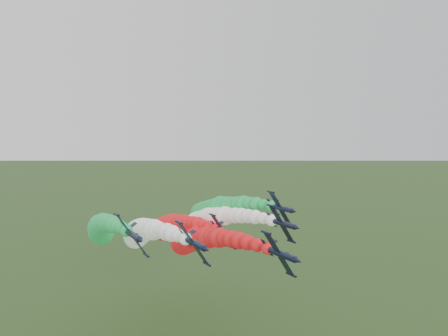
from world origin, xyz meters
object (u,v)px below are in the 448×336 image
at_px(jet_outer_left, 102,228).
at_px(jet_lead, 194,240).
at_px(jet_outer_right, 211,210).
at_px(jet_trail, 169,226).
at_px(jet_inner_left, 141,233).
at_px(jet_inner_right, 206,221).

bearing_deg(jet_outer_left, jet_lead, -38.98).
bearing_deg(jet_outer_right, jet_trail, 163.15).
height_order(jet_lead, jet_outer_right, jet_outer_right).
relative_size(jet_lead, jet_inner_left, 1.00).
bearing_deg(jet_inner_left, jet_lead, -34.77).
height_order(jet_inner_left, jet_outer_left, jet_outer_left).
relative_size(jet_inner_left, jet_trail, 1.00).
distance_m(jet_inner_left, jet_trail, 22.98).
height_order(jet_inner_left, jet_outer_right, jet_outer_right).
height_order(jet_outer_right, jet_trail, jet_outer_right).
xyz_separation_m(jet_inner_left, jet_trail, (14.75, 17.37, -2.94)).
xyz_separation_m(jet_inner_left, jet_inner_right, (21.83, 5.11, 0.27)).
relative_size(jet_lead, jet_inner_right, 1.00).
bearing_deg(jet_lead, jet_inner_right, 53.54).
bearing_deg(jet_trail, jet_inner_left, -130.34).
distance_m(jet_lead, jet_inner_right, 16.74).
height_order(jet_inner_right, jet_trail, jet_inner_right).
bearing_deg(jet_inner_right, jet_lead, -126.46).
bearing_deg(jet_lead, jet_inner_left, 145.23).
xyz_separation_m(jet_inner_left, jet_outer_left, (-8.38, 8.15, 0.67)).
xyz_separation_m(jet_lead, jet_inner_left, (-11.93, 8.29, 1.42)).
height_order(jet_lead, jet_outer_left, jet_outer_left).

